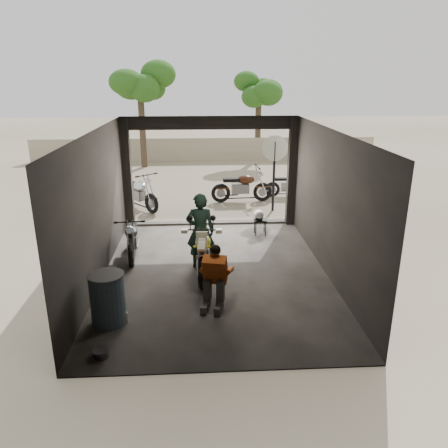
{
  "coord_description": "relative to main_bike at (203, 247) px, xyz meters",
  "views": [
    {
      "loc": [
        -0.34,
        -9.02,
        4.26
      ],
      "look_at": [
        0.23,
        0.6,
        0.98
      ],
      "focal_mm": 35.0,
      "sensor_mm": 36.0,
      "label": 1
    }
  ],
  "objects": [
    {
      "name": "oil_drum",
      "position": [
        -1.73,
        -2.01,
        -0.16
      ],
      "size": [
        0.79,
        0.79,
        0.96
      ],
      "primitive_type": "cylinder",
      "rotation": [
        0.0,
        0.0,
        -0.33
      ],
      "color": "#41586E",
      "rests_on": "ground"
    },
    {
      "name": "outside_bike_b",
      "position": [
        1.44,
        5.89,
        -0.0
      ],
      "size": [
        1.93,
        0.89,
        1.28
      ],
      "primitive_type": null,
      "rotation": [
        0.0,
        0.0,
        1.63
      ],
      "color": "#3F1D0F",
      "rests_on": "ground"
    },
    {
      "name": "tree_right",
      "position": [
        3.07,
        13.97,
        2.91
      ],
      "size": [
        2.2,
        2.2,
        5.0
      ],
      "color": "#382B1E",
      "rests_on": "ground"
    },
    {
      "name": "main_bike",
      "position": [
        0.0,
        0.0,
        0.0
      ],
      "size": [
        0.9,
        1.97,
        1.29
      ],
      "primitive_type": null,
      "rotation": [
        0.0,
        0.0,
        -0.06
      ],
      "color": "white",
      "rests_on": "ground"
    },
    {
      "name": "left_bike",
      "position": [
        -1.73,
        1.08,
        -0.1
      ],
      "size": [
        0.8,
        1.65,
        1.08
      ],
      "primitive_type": null,
      "rotation": [
        0.0,
        0.0,
        0.09
      ],
      "color": "black",
      "rests_on": "ground"
    },
    {
      "name": "tree_left",
      "position": [
        -2.73,
        12.47,
        3.34
      ],
      "size": [
        2.2,
        2.2,
        5.6
      ],
      "color": "#382B1E",
      "rests_on": "ground"
    },
    {
      "name": "garage",
      "position": [
        0.27,
        0.52,
        0.63
      ],
      "size": [
        7.0,
        7.13,
        3.2
      ],
      "color": "#2D2B28",
      "rests_on": "ground"
    },
    {
      "name": "ground",
      "position": [
        0.27,
        -0.03,
        -0.64
      ],
      "size": [
        80.0,
        80.0,
        0.0
      ],
      "primitive_type": "plane",
      "color": "#7A6D56",
      "rests_on": "ground"
    },
    {
      "name": "stool",
      "position": [
        1.62,
        2.44,
        -0.25
      ],
      "size": [
        0.33,
        0.33,
        0.46
      ],
      "rotation": [
        0.0,
        0.0,
        0.26
      ],
      "color": "black",
      "rests_on": "ground"
    },
    {
      "name": "sign_post",
      "position": [
        2.37,
        4.76,
        1.05
      ],
      "size": [
        0.83,
        0.08,
        2.49
      ],
      "rotation": [
        0.0,
        0.0,
        -0.31
      ],
      "color": "black",
      "rests_on": "ground"
    },
    {
      "name": "rider",
      "position": [
        -0.06,
        0.36,
        0.25
      ],
      "size": [
        0.68,
        0.47,
        1.79
      ],
      "primitive_type": "imported",
      "rotation": [
        0.0,
        0.0,
        3.08
      ],
      "color": "black",
      "rests_on": "ground"
    },
    {
      "name": "helmet",
      "position": [
        1.58,
        2.46,
        -0.05
      ],
      "size": [
        0.35,
        0.36,
        0.27
      ],
      "primitive_type": "ellipsoid",
      "rotation": [
        0.0,
        0.0,
        0.25
      ],
      "color": "white",
      "rests_on": "stool"
    },
    {
      "name": "outside_bike_c",
      "position": [
        3.26,
        6.46,
        -0.11
      ],
      "size": [
        1.6,
        0.71,
        1.07
      ],
      "primitive_type": null,
      "rotation": [
        0.0,
        0.0,
        1.53
      ],
      "color": "black",
      "rests_on": "ground"
    },
    {
      "name": "outside_bike_a",
      "position": [
        -2.11,
        5.23,
        -0.01
      ],
      "size": [
        1.82,
        1.94,
        1.28
      ],
      "primitive_type": null,
      "rotation": [
        0.0,
        0.0,
        0.71
      ],
      "color": "black",
      "rests_on": "ground"
    },
    {
      "name": "boundary_wall",
      "position": [
        0.27,
        13.97,
        -0.04
      ],
      "size": [
        18.0,
        0.3,
        1.2
      ],
      "primitive_type": "cube",
      "color": "gray",
      "rests_on": "ground"
    },
    {
      "name": "mechanic",
      "position": [
        0.18,
        -1.51,
        -0.06
      ],
      "size": [
        0.77,
        0.93,
        1.18
      ],
      "primitive_type": null,
      "rotation": [
        0.0,
        0.0,
        -0.23
      ],
      "color": "#D65C1C",
      "rests_on": "ground"
    }
  ]
}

